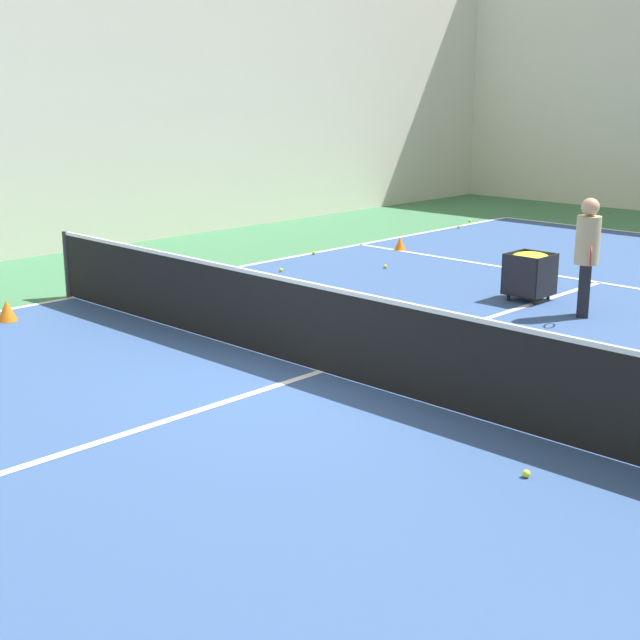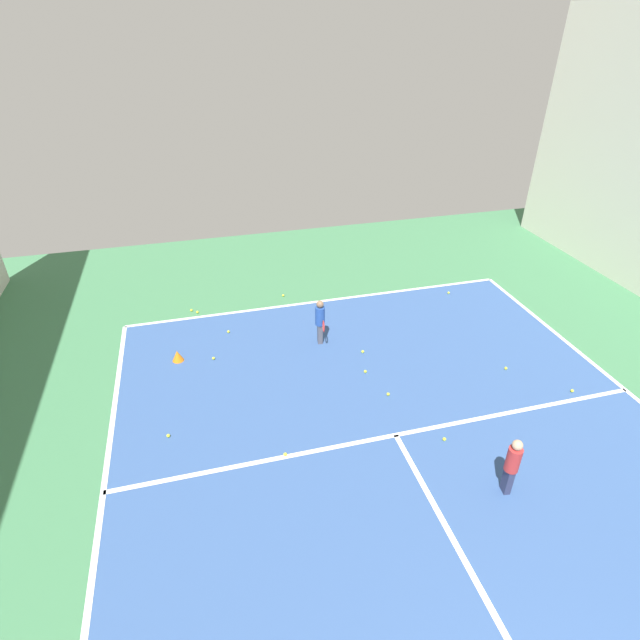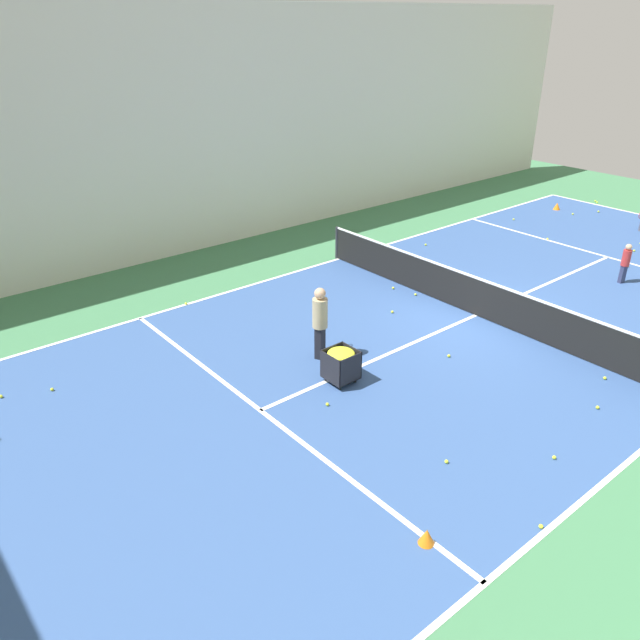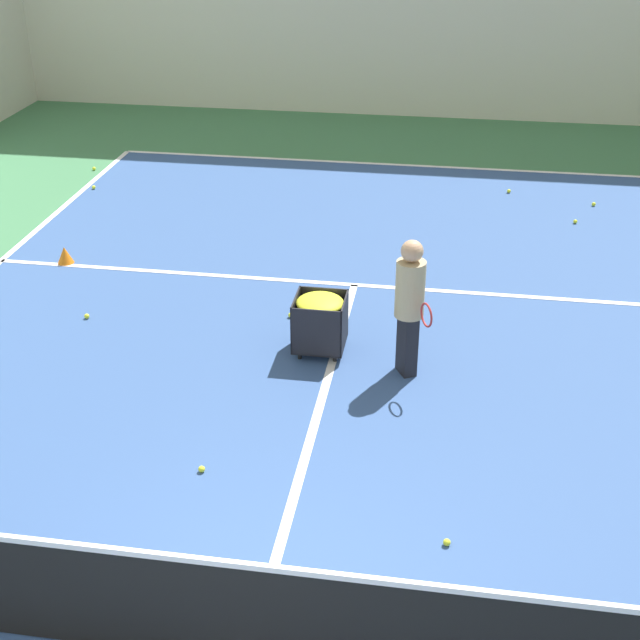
# 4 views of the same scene
# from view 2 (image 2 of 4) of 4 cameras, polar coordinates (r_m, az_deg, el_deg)

# --- Properties ---
(line_baseline_near) EXTENTS (10.76, 0.10, 0.00)m
(line_baseline_near) POSITION_cam_2_polar(r_m,az_deg,el_deg) (14.28, 0.26, 2.18)
(line_baseline_near) COLOR white
(line_baseline_near) RESTS_ON ground
(line_service_near) EXTENTS (10.76, 0.10, 0.00)m
(line_service_near) POSITION_cam_2_polar(r_m,az_deg,el_deg) (10.08, 8.66, -12.87)
(line_service_near) COLOR white
(line_service_near) RESTS_ON ground
(player_near_baseline) EXTENTS (0.27, 0.58, 1.18)m
(player_near_baseline) POSITION_cam_2_polar(r_m,az_deg,el_deg) (12.12, 0.02, 0.08)
(player_near_baseline) COLOR #4C4C56
(player_near_baseline) RESTS_ON ground
(child_midcourt) EXTENTS (0.27, 0.27, 1.17)m
(child_midcourt) POSITION_cam_2_polar(r_m,az_deg,el_deg) (9.14, 21.13, -15.01)
(child_midcourt) COLOR #2D3351
(child_midcourt) RESTS_ON ground
(training_cone_2) EXTENTS (0.27, 0.27, 0.27)m
(training_cone_2) POSITION_cam_2_polar(r_m,az_deg,el_deg) (12.25, -15.97, -3.94)
(training_cone_2) COLOR orange
(training_cone_2) RESTS_ON ground
(tennis_ball_3) EXTENTS (0.07, 0.07, 0.07)m
(tennis_ball_3) POSITION_cam_2_polar(r_m,az_deg,el_deg) (14.22, -14.48, 1.08)
(tennis_ball_3) COLOR yellow
(tennis_ball_3) RESTS_ON ground
(tennis_ball_5) EXTENTS (0.07, 0.07, 0.07)m
(tennis_ball_5) POSITION_cam_2_polar(r_m,az_deg,el_deg) (15.13, 14.48, 3.03)
(tennis_ball_5) COLOR yellow
(tennis_ball_5) RESTS_ON ground
(tennis_ball_6) EXTENTS (0.07, 0.07, 0.07)m
(tennis_ball_6) POSITION_cam_2_polar(r_m,az_deg,el_deg) (10.13, 14.02, -13.07)
(tennis_ball_6) COLOR yellow
(tennis_ball_6) RESTS_ON ground
(tennis_ball_7) EXTENTS (0.07, 0.07, 0.07)m
(tennis_ball_7) POSITION_cam_2_polar(r_m,az_deg,el_deg) (12.14, -12.08, -4.30)
(tennis_ball_7) COLOR yellow
(tennis_ball_7) RESTS_ON ground
(tennis_ball_10) EXTENTS (0.07, 0.07, 0.07)m
(tennis_ball_10) POSITION_cam_2_polar(r_m,az_deg,el_deg) (13.05, -10.42, -1.32)
(tennis_ball_10) COLOR yellow
(tennis_ball_10) RESTS_ON ground
(tennis_ball_14) EXTENTS (0.07, 0.07, 0.07)m
(tennis_ball_14) POSITION_cam_2_polar(r_m,az_deg,el_deg) (10.34, -16.95, -12.53)
(tennis_ball_14) COLOR yellow
(tennis_ball_14) RESTS_ON ground
(tennis_ball_20) EXTENTS (0.07, 0.07, 0.07)m
(tennis_ball_20) POSITION_cam_2_polar(r_m,az_deg,el_deg) (14.55, -4.23, 2.81)
(tennis_ball_20) COLOR yellow
(tennis_ball_20) RESTS_ON ground
(tennis_ball_22) EXTENTS (0.07, 0.07, 0.07)m
(tennis_ball_22) POSITION_cam_2_polar(r_m,az_deg,el_deg) (14.09, -13.85, 0.88)
(tennis_ball_22) COLOR yellow
(tennis_ball_22) RESTS_ON ground
(tennis_ball_24) EXTENTS (0.07, 0.07, 0.07)m
(tennis_ball_24) POSITION_cam_2_polar(r_m,az_deg,el_deg) (12.14, 4.90, -3.61)
(tennis_ball_24) COLOR yellow
(tennis_ball_24) RESTS_ON ground
(tennis_ball_25) EXTENTS (0.07, 0.07, 0.07)m
(tennis_ball_25) POSITION_cam_2_polar(r_m,az_deg,el_deg) (9.60, -4.00, -15.07)
(tennis_ball_25) COLOR yellow
(tennis_ball_25) RESTS_ON ground
(tennis_ball_26) EXTENTS (0.07, 0.07, 0.07)m
(tennis_ball_26) POSITION_cam_2_polar(r_m,az_deg,el_deg) (10.93, 7.80, -8.39)
(tennis_ball_26) COLOR yellow
(tennis_ball_26) RESTS_ON ground
(tennis_ball_28) EXTENTS (0.07, 0.07, 0.07)m
(tennis_ball_28) POSITION_cam_2_polar(r_m,az_deg,el_deg) (11.51, 5.20, -5.87)
(tennis_ball_28) COLOR yellow
(tennis_ball_28) RESTS_ON ground
(tennis_ball_30) EXTENTS (0.07, 0.07, 0.07)m
(tennis_ball_30) POSITION_cam_2_polar(r_m,az_deg,el_deg) (12.33, 20.48, -5.19)
(tennis_ball_30) COLOR yellow
(tennis_ball_30) RESTS_ON ground
(tennis_ball_31) EXTENTS (0.07, 0.07, 0.07)m
(tennis_ball_31) POSITION_cam_2_polar(r_m,az_deg,el_deg) (12.22, 26.87, -7.22)
(tennis_ball_31) COLOR yellow
(tennis_ball_31) RESTS_ON ground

